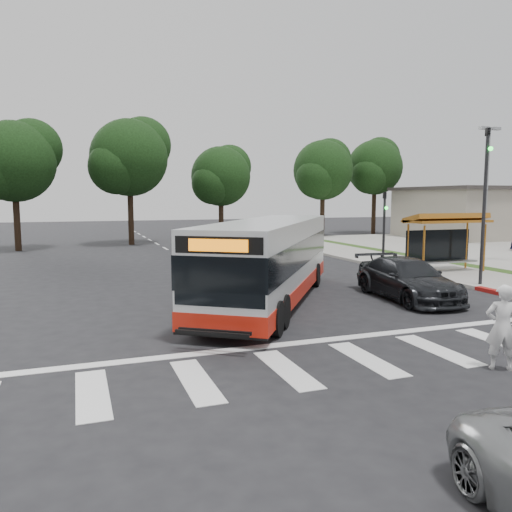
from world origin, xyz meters
name	(u,v)px	position (x,y,z in m)	size (l,w,h in m)	color
ground	(282,313)	(0.00, 0.00, 0.00)	(140.00, 140.00, 0.00)	black
sidewalk_east	(410,265)	(11.00, 8.00, 0.06)	(4.00, 40.00, 0.12)	gray
curb_east	(379,266)	(9.00, 8.00, 0.07)	(0.30, 40.00, 0.15)	#9E9991
commercial_building	(486,214)	(30.00, 22.00, 2.20)	(14.00, 10.00, 4.40)	#9D9384
building_roof_cap	(487,189)	(30.00, 22.00, 4.55)	(14.60, 10.60, 0.30)	#383330
crosswalk_ladder	(366,359)	(0.00, -5.00, 0.01)	(18.00, 2.60, 0.01)	silver
bus_shelter	(446,226)	(10.80, 5.10, 2.35)	(4.20, 1.60, 2.86)	#A2601B
traffic_signal_ne_tall	(485,193)	(9.60, 1.49, 3.88)	(0.18, 0.37, 6.50)	black
traffic_signal_ne_short	(384,220)	(9.60, 8.49, 2.48)	(0.18, 0.37, 4.00)	black
lot_light_mid	(488,169)	(24.00, 16.00, 5.91)	(1.90, 0.35, 9.01)	gray
tree_ne_a	(323,169)	(16.08, 28.06, 6.39)	(6.16, 5.74, 9.30)	black
tree_ne_b	(375,166)	(23.08, 30.06, 6.92)	(6.16, 5.74, 10.02)	black
tree_north_a	(130,156)	(-1.92, 26.07, 6.92)	(6.60, 6.15, 10.17)	black
tree_north_b	(221,175)	(6.07, 28.06, 5.66)	(5.72, 5.33, 8.43)	black
tree_north_c	(15,160)	(-9.92, 24.06, 6.29)	(6.16, 5.74, 9.30)	black
transit_bus	(270,262)	(0.22, 1.63, 1.45)	(2.44, 11.25, 2.91)	silver
pedestrian	(502,327)	(2.34, -6.56, 0.93)	(0.68, 0.45, 1.86)	silver
dark_sedan	(408,279)	(5.17, 0.45, 0.75)	(2.09, 5.14, 1.49)	black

